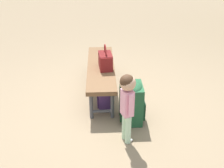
% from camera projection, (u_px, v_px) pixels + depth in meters
% --- Properties ---
extents(ground_plane, '(40.00, 40.00, 0.00)m').
position_uv_depth(ground_plane, '(106.00, 111.00, 3.80)').
color(ground_plane, '#7F6B51').
rests_on(ground_plane, ground).
extents(park_bench, '(1.60, 0.41, 0.45)m').
position_uv_depth(park_bench, '(101.00, 69.00, 4.10)').
color(park_bench, brown).
rests_on(park_bench, ground).
extents(handbag, '(0.34, 0.21, 0.37)m').
position_uv_depth(handbag, '(106.00, 60.00, 3.94)').
color(handbag, maroon).
rests_on(handbag, park_bench).
extents(child_standing, '(0.22, 0.18, 0.87)m').
position_uv_depth(child_standing, '(127.00, 99.00, 2.98)').
color(child_standing, '#B2D8B2').
rests_on(child_standing, ground).
extents(backpack_large, '(0.36, 0.32, 0.60)m').
position_uv_depth(backpack_large, '(132.00, 101.00, 3.47)').
color(backpack_large, '#1E4C2D').
rests_on(backpack_large, ground).
extents(backpack_small, '(0.22, 0.20, 0.36)m').
position_uv_depth(backpack_small, '(104.00, 97.00, 3.79)').
color(backpack_small, '#4C2D66').
rests_on(backpack_small, ground).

